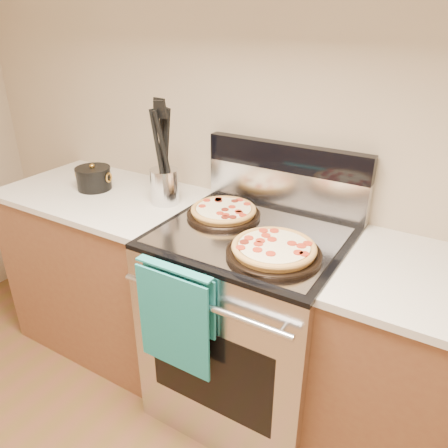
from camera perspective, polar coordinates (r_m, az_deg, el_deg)
The scene contains 15 objects.
wall_back at distance 1.95m, azimuth 9.05°, elevation 14.28°, with size 4.00×4.00×0.00m, color tan.
range_body at distance 2.04m, azimuth 3.34°, elevation -13.03°, with size 0.76×0.68×0.90m, color #B7B7BC.
oven_window at distance 1.82m, azimuth -1.90°, elevation -18.71°, with size 0.56×0.01×0.40m, color black.
cooktop at distance 1.79m, azimuth 3.72°, elevation -1.48°, with size 0.76×0.68×0.02m, color black.
backsplash_lower at distance 2.01m, azimuth 7.94°, elevation 4.56°, with size 0.76×0.06×0.18m, color silver.
backsplash_upper at distance 1.96m, azimuth 8.21°, elevation 8.65°, with size 0.76×0.06×0.12m, color black.
oven_handle at distance 1.57m, azimuth -2.89°, elevation -10.44°, with size 0.03×0.03×0.70m, color silver.
dish_towel at distance 1.69m, azimuth -6.27°, elevation -11.89°, with size 0.32×0.05×0.42m, color #187C6D, non-canonical shape.
foil_sheet at distance 1.76m, azimuth 3.27°, elevation -1.49°, with size 0.70×0.55×0.01m, color gray.
cabinet_left at distance 2.51m, azimuth -14.40°, elevation -5.94°, with size 1.00×0.62×0.88m, color brown.
countertop_left at distance 2.31m, azimuth -15.62°, elevation 3.70°, with size 1.02×0.64×0.03m, color beige.
pepperoni_pizza_back at distance 1.91m, azimuth -0.06°, elevation 1.62°, with size 0.32×0.32×0.04m, color #A66E32, non-canonical shape.
pepperoni_pizza_front at distance 1.61m, azimuth 6.53°, elevation -3.36°, with size 0.35×0.35×0.05m, color #A66E32, non-canonical shape.
utensil_crock at distance 2.08m, azimuth -7.77°, elevation 4.90°, with size 0.13×0.13×0.17m, color silver.
saucepan at distance 2.35m, azimuth -16.64°, elevation 5.63°, with size 0.17×0.17×0.11m, color black.
Camera 1 is at (0.72, 0.23, 1.73)m, focal length 35.00 mm.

